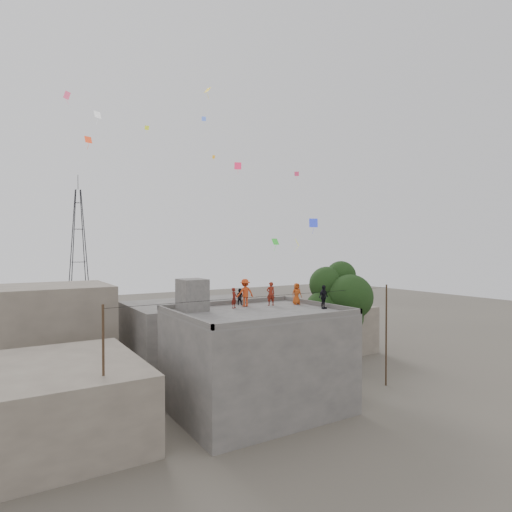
# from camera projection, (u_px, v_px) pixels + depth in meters

# --- Properties ---
(ground) EXTENTS (140.00, 140.00, 0.00)m
(ground) POSITION_uv_depth(u_px,v_px,m) (257.00, 409.00, 26.63)
(ground) COLOR #4E4840
(ground) RESTS_ON ground
(main_building) EXTENTS (10.00, 8.00, 6.10)m
(main_building) POSITION_uv_depth(u_px,v_px,m) (257.00, 361.00, 26.57)
(main_building) COLOR #524F4C
(main_building) RESTS_ON ground
(parapet) EXTENTS (10.00, 8.00, 0.30)m
(parapet) POSITION_uv_depth(u_px,v_px,m) (257.00, 309.00, 26.50)
(parapet) COLOR #524F4C
(parapet) RESTS_ON main_building
(stair_head_box) EXTENTS (1.60, 1.80, 2.00)m
(stair_head_box) POSITION_uv_depth(u_px,v_px,m) (192.00, 295.00, 27.02)
(stair_head_box) COLOR #524F4C
(stair_head_box) RESTS_ON main_building
(neighbor_west) EXTENTS (8.00, 10.00, 4.00)m
(neighbor_west) POSITION_uv_depth(u_px,v_px,m) (60.00, 401.00, 22.53)
(neighbor_west) COLOR #695E52
(neighbor_west) RESTS_ON ground
(neighbor_north) EXTENTS (12.00, 9.00, 5.00)m
(neighbor_north) POSITION_uv_depth(u_px,v_px,m) (196.00, 329.00, 39.55)
(neighbor_north) COLOR #524F4C
(neighbor_north) RESTS_ON ground
(neighbor_northwest) EXTENTS (9.00, 8.00, 7.00)m
(neighbor_northwest) POSITION_uv_depth(u_px,v_px,m) (50.00, 328.00, 34.95)
(neighbor_northwest) COLOR #695E52
(neighbor_northwest) RESTS_ON ground
(neighbor_east) EXTENTS (7.00, 8.00, 4.40)m
(neighbor_east) POSITION_uv_depth(u_px,v_px,m) (324.00, 327.00, 42.43)
(neighbor_east) COLOR #695E52
(neighbor_east) RESTS_ON ground
(tree) EXTENTS (4.90, 4.60, 9.10)m
(tree) POSITION_uv_depth(u_px,v_px,m) (339.00, 303.00, 30.87)
(tree) COLOR black
(tree) RESTS_ON ground
(utility_line) EXTENTS (20.12, 0.62, 7.40)m
(utility_line) POSITION_uv_depth(u_px,v_px,m) (275.00, 351.00, 25.75)
(utility_line) COLOR black
(utility_line) RESTS_ON ground
(transmission_tower) EXTENTS (2.97, 2.97, 20.01)m
(transmission_tower) POSITION_uv_depth(u_px,v_px,m) (79.00, 255.00, 58.42)
(transmission_tower) COLOR black
(transmission_tower) RESTS_ON ground
(person_red_adult) EXTENTS (0.67, 0.51, 1.63)m
(person_red_adult) POSITION_uv_depth(u_px,v_px,m) (271.00, 294.00, 29.38)
(person_red_adult) COLOR maroon
(person_red_adult) RESTS_ON main_building
(person_orange_child) EXTENTS (0.79, 0.57, 1.50)m
(person_orange_child) POSITION_uv_depth(u_px,v_px,m) (297.00, 294.00, 29.94)
(person_orange_child) COLOR #B74515
(person_orange_child) RESTS_ON main_building
(person_dark_child) EXTENTS (0.69, 0.71, 1.15)m
(person_dark_child) POSITION_uv_depth(u_px,v_px,m) (240.00, 297.00, 29.63)
(person_dark_child) COLOR black
(person_dark_child) RESTS_ON main_building
(person_dark_adult) EXTENTS (0.97, 0.60, 1.54)m
(person_dark_adult) POSITION_uv_depth(u_px,v_px,m) (323.00, 297.00, 27.82)
(person_dark_adult) COLOR black
(person_dark_adult) RESTS_ON main_building
(person_orange_adult) EXTENTS (1.25, 0.78, 1.87)m
(person_orange_adult) POSITION_uv_depth(u_px,v_px,m) (245.00, 293.00, 28.93)
(person_orange_adult) COLOR #C93E16
(person_orange_adult) RESTS_ON main_building
(person_red_child) EXTENTS (0.59, 0.55, 1.34)m
(person_red_child) POSITION_uv_depth(u_px,v_px,m) (234.00, 298.00, 28.09)
(person_red_child) COLOR maroon
(person_red_child) RESTS_ON main_building
(kites) EXTENTS (18.26, 14.40, 11.67)m
(kites) POSITION_uv_depth(u_px,v_px,m) (220.00, 171.00, 31.50)
(kites) COLOR #F64119
(kites) RESTS_ON ground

